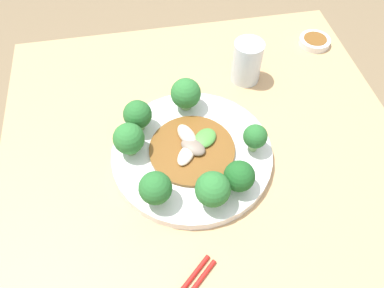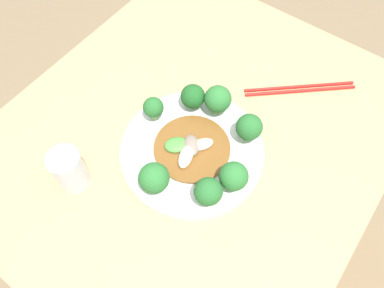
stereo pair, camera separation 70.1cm
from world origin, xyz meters
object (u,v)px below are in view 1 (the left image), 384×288
Objects in this scene: broccoli_west at (213,190)px; broccoli_east at (186,94)px; broccoli_northwest at (155,188)px; broccoli_northeast at (138,115)px; broccoli_north at (129,139)px; drinking_glass at (247,62)px; plate at (192,154)px; stirfry_center at (192,147)px; sauce_dish at (315,41)px; broccoli_south at (255,137)px; broccoli_southwest at (239,176)px.

broccoli_east is at bearing 1.41° from broccoli_west.
broccoli_west reaches higher than broccoli_northwest.
broccoli_east reaches higher than broccoli_northeast.
drinking_glass is at bearing -57.33° from broccoli_north.
broccoli_northwest is (-0.09, 0.07, 0.05)m from plate.
stirfry_center reaches higher than sauce_dish.
broccoli_northeast reaches higher than sauce_dish.
broccoli_northwest is 1.14× the size of broccoli_south.
broccoli_southwest is 0.90× the size of broccoli_north.
broccoli_southwest is at bearing -144.77° from plate.
broccoli_north is at bearing 122.67° from drinking_glass.
broccoli_west reaches higher than sauce_dish.
broccoli_northeast is at bearing 4.65° from broccoli_northwest.
broccoli_west is 0.20m from broccoli_northeast.
sauce_dish is (0.26, -0.34, -0.02)m from stirfry_center.
broccoli_north reaches higher than sauce_dish.
stirfry_center is at bearing 127.64° from sauce_dish.
plate is at bearing 140.70° from drinking_glass.
broccoli_southwest is at bearing 146.65° from broccoli_south.
broccoli_east is 0.37m from sauce_dish.
broccoli_northeast is (0.05, -0.02, 0.00)m from broccoli_north.
broccoli_southwest reaches higher than broccoli_south.
broccoli_north is 0.30m from drinking_glass.
broccoli_northeast is 0.11m from stirfry_center.
drinking_glass reaches higher than broccoli_south.
broccoli_north is at bearing 17.26° from broccoli_northwest.
sauce_dish is (0.25, -0.45, -0.05)m from broccoli_north.
broccoli_northwest is (-0.19, 0.08, 0.00)m from broccoli_east.
broccoli_west is 0.09m from broccoli_northwest.
broccoli_west is 0.75× the size of drinking_glass.
broccoli_west is 0.50m from sauce_dish.
broccoli_southwest is 0.11m from stirfry_center.
drinking_glass is (0.20, -0.04, -0.01)m from broccoli_south.
drinking_glass is at bearing -64.51° from broccoli_northeast.
broccoli_northeast is at bearing 52.69° from stirfry_center.
sauce_dish is at bearing -39.58° from broccoli_south.
plate is 0.12m from broccoli_northwest.
broccoli_northeast is 0.16m from broccoli_northwest.
stirfry_center is (0.09, 0.06, -0.03)m from broccoli_southwest.
stirfry_center is at bearing -13.41° from plate.
drinking_glass reaches higher than broccoli_west.
broccoli_northwest is at bearing 140.53° from stirfry_center.
broccoli_south is at bearing -98.12° from plate.
broccoli_west is (-0.02, 0.05, 0.01)m from broccoli_southwest.
broccoli_north is 0.11m from broccoli_northwest.
broccoli_west reaches higher than broccoli_south.
plate is at bearing 81.88° from broccoli_south.
broccoli_northwest is (-0.00, 0.13, 0.01)m from broccoli_southwest.
broccoli_northwest is at bearing 139.80° from plate.
stirfry_center is (0.11, 0.01, -0.03)m from broccoli_west.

